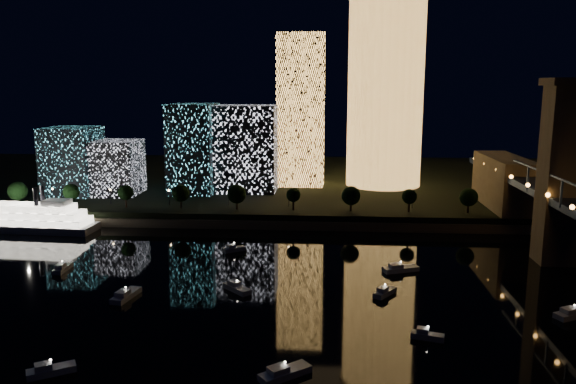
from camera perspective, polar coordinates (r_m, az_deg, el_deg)
name	(u,v)px	position (r m, az deg, el deg)	size (l,w,h in m)	color
ground	(316,333)	(114.22, 2.90, -14.10)	(520.00, 520.00, 0.00)	black
far_bank	(324,183)	(267.54, 3.64, 0.95)	(420.00, 160.00, 5.00)	black
seawall	(322,225)	(191.38, 3.43, -3.32)	(420.00, 6.00, 3.00)	#6B5E4C
tower_cylindrical	(385,88)	(247.05, 9.87, 10.40)	(34.00, 34.00, 83.95)	#FFB151
tower_rectangular	(301,111)	(246.43, 1.35, 8.27)	(20.31, 20.31, 64.61)	#FFB151
midrise_blocks	(180,153)	(233.79, -10.91, 3.90)	(90.03, 37.47, 35.86)	white
riverboat	(18,218)	(209.62, -25.74, -2.44)	(52.47, 13.98, 15.64)	silver
motorboats	(273,305)	(124.95, -1.57, -11.42)	(127.51, 87.78, 2.78)	silver
esplanade_trees	(229,194)	(198.31, -6.05, -0.20)	(166.62, 6.90, 8.95)	black
street_lamps	(228,195)	(204.59, -6.07, -0.28)	(132.70, 0.70, 5.65)	black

